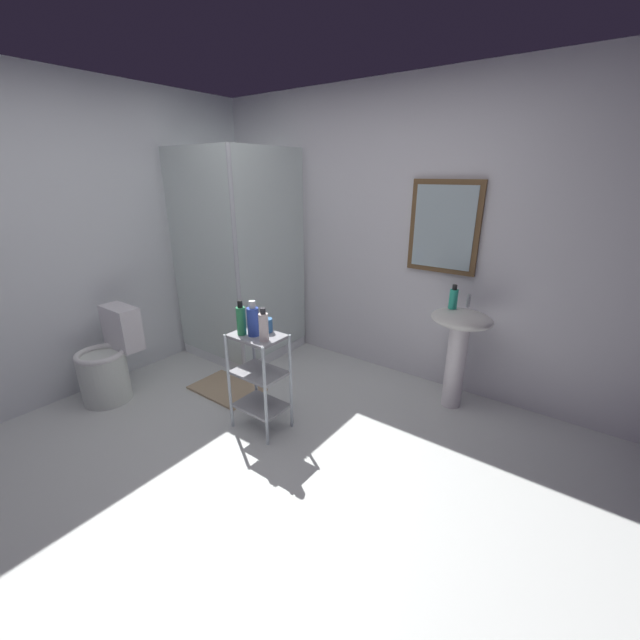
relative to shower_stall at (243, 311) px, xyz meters
name	(u,v)px	position (x,y,z in m)	size (l,w,h in m)	color
ground_plane	(240,466)	(1.22, -1.22, -0.47)	(4.20, 4.20, 0.02)	silver
wall_back	(385,236)	(1.23, 0.63, 0.79)	(4.20, 0.14, 2.50)	white
wall_left	(69,244)	(-0.63, -1.22, 0.79)	(0.10, 4.20, 2.50)	white
shower_stall	(243,311)	(0.00, 0.00, 0.00)	(0.92, 0.92, 2.00)	white
pedestal_sink	(459,339)	(2.08, 0.30, 0.12)	(0.46, 0.37, 0.81)	white
sink_faucet	(468,301)	(2.08, 0.42, 0.40)	(0.03, 0.03, 0.10)	silver
toilet	(109,363)	(-0.26, -1.27, -0.15)	(0.37, 0.49, 0.76)	white
storage_cart	(259,374)	(1.04, -0.83, -0.03)	(0.38, 0.28, 0.74)	silver
hand_soap_bottle	(453,298)	(1.99, 0.31, 0.43)	(0.06, 0.06, 0.19)	#2DBC99
shampoo_bottle_blue	(253,321)	(1.03, -0.85, 0.38)	(0.08, 0.08, 0.25)	#2F4CB7
lotion_bottle_white	(264,326)	(1.15, -0.87, 0.38)	(0.06, 0.06, 0.23)	white
body_wash_bottle_green	(241,320)	(0.95, -0.89, 0.38)	(0.06, 0.06, 0.24)	#2F9558
rinse_cup	(267,325)	(1.06, -0.75, 0.32)	(0.08, 0.08, 0.10)	#3870B2
bath_mat	(227,389)	(0.42, -0.63, -0.45)	(0.60, 0.40, 0.02)	tan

